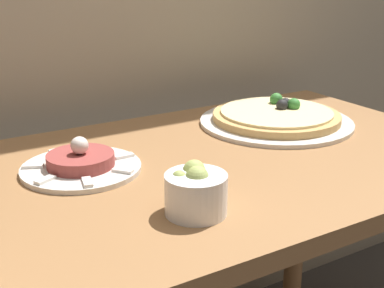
% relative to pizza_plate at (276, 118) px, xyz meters
% --- Properties ---
extents(dining_table, '(1.33, 0.70, 0.76)m').
position_rel_pizza_plate_xyz_m(dining_table, '(-0.35, -0.12, -0.13)').
color(dining_table, olive).
rests_on(dining_table, ground_plane).
extents(pizza_plate, '(0.38, 0.38, 0.06)m').
position_rel_pizza_plate_xyz_m(pizza_plate, '(0.00, 0.00, 0.00)').
color(pizza_plate, silver).
rests_on(pizza_plate, dining_table).
extents(tartare_plate, '(0.23, 0.23, 0.07)m').
position_rel_pizza_plate_xyz_m(tartare_plate, '(-0.52, -0.04, -0.00)').
color(tartare_plate, silver).
rests_on(tartare_plate, dining_table).
extents(small_bowl, '(0.10, 0.10, 0.08)m').
position_rel_pizza_plate_xyz_m(small_bowl, '(-0.43, -0.31, 0.02)').
color(small_bowl, white).
rests_on(small_bowl, dining_table).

